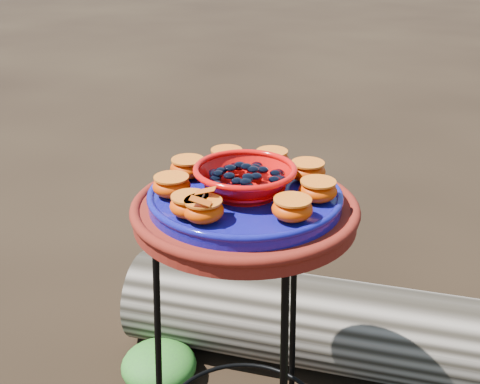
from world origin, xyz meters
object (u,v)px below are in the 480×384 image
Objects in this scene: cobalt_plate at (245,199)px; red_bowl at (245,180)px; driftwood_log at (374,332)px; plant_stand at (244,354)px; terracotta_saucer at (245,213)px.

red_bowl reaches higher than cobalt_plate.
red_bowl is at bearing -100.13° from driftwood_log.
plant_stand is 3.52× the size of red_bowl.
driftwood_log is at bearing 79.87° from red_bowl.
red_bowl is at bearing 0.00° from cobalt_plate.
terracotta_saucer is 0.78m from driftwood_log.
cobalt_plate is at bearing 0.00° from red_bowl.
red_bowl is 0.13× the size of driftwood_log.
plant_stand is 0.40m from cobalt_plate.
driftwood_log is at bearing 79.87° from cobalt_plate.
plant_stand is 0.57m from driftwood_log.
cobalt_plate reaches higher than terracotta_saucer.
plant_stand reaches higher than driftwood_log.
terracotta_saucer is at bearing 0.00° from red_bowl.
red_bowl is (0.00, 0.00, 0.07)m from terracotta_saucer.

